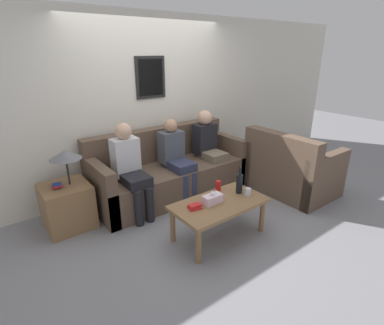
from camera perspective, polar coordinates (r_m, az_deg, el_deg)
name	(u,v)px	position (r m, az deg, el deg)	size (l,w,h in m)	color
ground_plane	(191,206)	(4.30, -0.28, -8.29)	(16.00, 16.00, 0.00)	gray
wall_back	(150,104)	(4.68, -7.93, 10.92)	(9.00, 0.08, 2.60)	silver
couch_main	(169,173)	(4.56, -4.37, -1.92)	(2.34, 0.91, 0.97)	brown
couch_side	(291,171)	(4.84, 18.28, -1.51)	(0.91, 1.22, 0.97)	brown
coffee_table	(219,207)	(3.49, 5.19, -8.43)	(1.09, 0.60, 0.45)	olive
side_table_with_lamp	(67,202)	(4.01, -22.67, -7.01)	(0.55, 0.55, 0.98)	olive
wine_bottle	(239,183)	(3.66, 9.02, -3.89)	(0.08, 0.08, 0.33)	black
drinking_glass	(248,192)	(3.64, 10.61, -5.53)	(0.07, 0.07, 0.09)	silver
book_stack	(195,206)	(3.32, 0.52, -8.38)	(0.16, 0.14, 0.05)	red
soda_can	(218,186)	(3.72, 5.01, -4.42)	(0.07, 0.07, 0.12)	red
tissue_box	(212,199)	(3.42, 3.91, -6.90)	(0.23, 0.12, 0.15)	silver
person_left	(130,166)	(3.93, -11.70, -0.74)	(0.34, 0.61, 1.22)	black
person_middle	(176,156)	(4.32, -3.02, 1.20)	(0.34, 0.60, 1.17)	#2D334C
person_right	(209,145)	(4.71, 3.27, 3.32)	(0.34, 0.58, 1.21)	#756651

